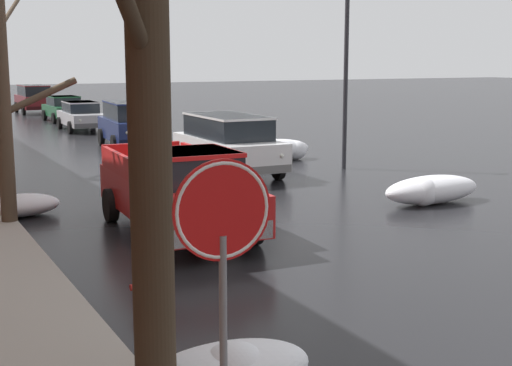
% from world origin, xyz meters
% --- Properties ---
extents(snow_bank_along_left_kerb, '(2.73, 1.31, 0.57)m').
position_xyz_m(snow_bank_along_left_kerb, '(4.58, 22.98, 0.26)').
color(snow_bank_along_left_kerb, white).
rests_on(snow_bank_along_left_kerb, ground).
extents(snow_bank_near_corner_right, '(2.70, 0.99, 0.74)m').
position_xyz_m(snow_bank_near_corner_right, '(4.70, 17.96, 0.36)').
color(snow_bank_near_corner_right, white).
rests_on(snow_bank_near_corner_right, ground).
extents(snow_bank_along_right_kerb, '(1.74, 1.13, 0.49)m').
position_xyz_m(snow_bank_along_right_kerb, '(-4.74, 12.98, 0.24)').
color(snow_bank_along_right_kerb, white).
rests_on(snow_bank_along_right_kerb, ground).
extents(snow_bank_far_right_pile, '(2.75, 1.00, 0.69)m').
position_xyz_m(snow_bank_far_right_pile, '(4.32, 9.70, 0.34)').
color(snow_bank_far_right_pile, white).
rests_on(snow_bank_far_right_pile, ground).
extents(bare_tree_at_the_corner, '(1.81, 2.55, 5.47)m').
position_xyz_m(bare_tree_at_the_corner, '(-5.14, 2.97, 2.86)').
color(bare_tree_at_the_corner, '#382B1E').
rests_on(bare_tree_at_the_corner, ground).
extents(bare_tree_second_along_sidewalk, '(2.94, 2.17, 5.24)m').
position_xyz_m(bare_tree_second_along_sidewalk, '(-5.14, 11.90, 2.80)').
color(bare_tree_second_along_sidewalk, '#4C3D2D').
rests_on(bare_tree_second_along_sidewalk, ground).
extents(pickup_truck_red_approaching_near_lane, '(2.39, 5.26, 1.76)m').
position_xyz_m(pickup_truck_red_approaching_near_lane, '(-2.21, 9.77, 0.88)').
color(pickup_truck_red_approaching_near_lane, red).
rests_on(pickup_truck_red_approaching_near_lane, ground).
extents(suv_white_parked_kerbside_close, '(2.20, 4.67, 1.82)m').
position_xyz_m(suv_white_parked_kerbside_close, '(1.86, 15.95, 0.99)').
color(suv_white_parked_kerbside_close, silver).
rests_on(suv_white_parked_kerbside_close, ground).
extents(suv_darkblue_parked_kerbside_mid, '(2.33, 4.45, 1.82)m').
position_xyz_m(suv_darkblue_parked_kerbside_mid, '(1.33, 23.82, 0.99)').
color(suv_darkblue_parked_kerbside_mid, navy).
rests_on(suv_darkblue_parked_kerbside_mid, ground).
extents(sedan_silver_parked_far_down_block, '(1.97, 4.38, 1.42)m').
position_xyz_m(sedan_silver_parked_far_down_block, '(1.34, 31.62, 0.75)').
color(sedan_silver_parked_far_down_block, '#B7B7BC').
rests_on(sedan_silver_parked_far_down_block, ground).
extents(sedan_green_queued_behind_truck, '(1.99, 3.96, 1.42)m').
position_xyz_m(sedan_green_queued_behind_truck, '(1.81, 37.36, 0.75)').
color(sedan_green_queued_behind_truck, '#1E5633').
rests_on(sedan_green_queued_behind_truck, ground).
extents(suv_maroon_at_far_intersection, '(2.05, 4.58, 1.82)m').
position_xyz_m(suv_maroon_at_far_intersection, '(1.49, 44.56, 0.99)').
color(suv_maroon_at_far_intersection, maroon).
rests_on(suv_maroon_at_far_intersection, ground).
extents(fire_hydrant, '(0.42, 0.22, 0.71)m').
position_xyz_m(fire_hydrant, '(-4.21, 6.02, 0.36)').
color(fire_hydrant, '#B21E19').
rests_on(fire_hydrant, ground).
extents(stop_sign_at_corner, '(0.76, 0.09, 2.76)m').
position_xyz_m(stop_sign_at_corner, '(-5.16, 1.34, 2.14)').
color(stop_sign_at_corner, slate).
rests_on(stop_sign_at_corner, ground).
extents(street_lamp_post, '(0.44, 0.24, 5.58)m').
position_xyz_m(street_lamp_post, '(5.67, 15.31, 3.14)').
color(street_lamp_post, '#28282D').
rests_on(street_lamp_post, ground).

